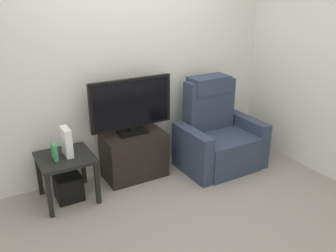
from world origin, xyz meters
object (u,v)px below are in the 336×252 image
(recliner_armchair, at_px, (217,136))
(game_console, at_px, (67,142))
(television, at_px, (131,105))
(side_table, at_px, (66,163))
(subwoofer_box, at_px, (69,187))
(tv_stand, at_px, (134,155))
(book_upright, at_px, (54,152))

(recliner_armchair, xyz_separation_m, game_console, (-1.79, 0.15, 0.27))
(television, bearing_deg, recliner_armchair, -14.21)
(television, bearing_deg, side_table, -171.43)
(television, relative_size, subwoofer_box, 3.63)
(game_console, bearing_deg, tv_stand, 6.83)
(television, relative_size, recliner_armchair, 0.89)
(book_upright, bearing_deg, tv_stand, 7.69)
(television, xyz_separation_m, book_upright, (-0.91, -0.14, -0.29))
(television, height_order, subwoofer_box, television)
(recliner_armchair, relative_size, subwoofer_box, 4.08)
(book_upright, xyz_separation_m, game_console, (0.14, 0.03, 0.06))
(recliner_armchair, relative_size, side_table, 2.00)
(television, bearing_deg, tv_stand, -90.00)
(tv_stand, height_order, book_upright, book_upright)
(tv_stand, relative_size, book_upright, 4.27)
(tv_stand, bearing_deg, side_table, -172.76)
(tv_stand, height_order, television, television)
(subwoofer_box, relative_size, book_upright, 1.61)
(side_table, relative_size, book_upright, 3.29)
(side_table, relative_size, subwoofer_box, 2.04)
(subwoofer_box, xyz_separation_m, book_upright, (-0.10, -0.02, 0.44))
(tv_stand, height_order, recliner_armchair, recliner_armchair)
(recliner_armchair, bearing_deg, subwoofer_box, 170.17)
(side_table, bearing_deg, subwoofer_box, 63.43)
(side_table, distance_m, subwoofer_box, 0.28)
(subwoofer_box, bearing_deg, side_table, -116.57)
(television, relative_size, book_upright, 5.84)
(television, distance_m, subwoofer_box, 1.10)
(recliner_armchair, relative_size, game_console, 3.67)
(tv_stand, xyz_separation_m, television, (0.00, 0.02, 0.60))
(tv_stand, bearing_deg, book_upright, -172.31)
(game_console, bearing_deg, side_table, -164.05)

